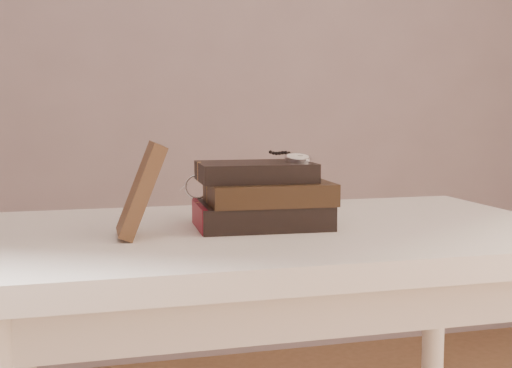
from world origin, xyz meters
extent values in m
cube|color=white|center=(0.00, 0.35, 0.73)|extent=(1.00, 0.60, 0.04)
cube|color=white|center=(0.00, 0.35, 0.67)|extent=(0.88, 0.49, 0.08)
cylinder|color=white|center=(0.45, 0.60, 0.35)|extent=(0.05, 0.05, 0.71)
cube|color=black|center=(-0.03, 0.36, 0.77)|extent=(0.23, 0.17, 0.04)
cube|color=beige|center=(-0.03, 0.36, 0.77)|extent=(0.22, 0.15, 0.03)
cube|color=gold|center=(-0.14, 0.38, 0.77)|extent=(0.01, 0.01, 0.04)
cube|color=maroon|center=(-0.14, 0.36, 0.77)|extent=(0.02, 0.14, 0.04)
cube|color=black|center=(-0.02, 0.35, 0.81)|extent=(0.22, 0.16, 0.04)
cube|color=beige|center=(-0.02, 0.35, 0.81)|extent=(0.21, 0.14, 0.03)
cube|color=gold|center=(-0.12, 0.37, 0.81)|extent=(0.01, 0.01, 0.04)
cube|color=black|center=(-0.04, 0.37, 0.85)|extent=(0.20, 0.15, 0.03)
cube|color=beige|center=(-0.04, 0.37, 0.85)|extent=(0.20, 0.13, 0.03)
cube|color=gold|center=(-0.13, 0.39, 0.85)|extent=(0.01, 0.01, 0.03)
cube|color=#3B2516|center=(-0.24, 0.31, 0.83)|extent=(0.08, 0.10, 0.15)
cylinder|color=silver|center=(0.03, 0.34, 0.87)|extent=(0.05, 0.05, 0.02)
cylinder|color=white|center=(0.03, 0.34, 0.87)|extent=(0.04, 0.04, 0.01)
torus|color=silver|center=(0.03, 0.34, 0.87)|extent=(0.05, 0.05, 0.01)
cylinder|color=silver|center=(0.03, 0.37, 0.87)|extent=(0.01, 0.01, 0.01)
cube|color=black|center=(0.03, 0.34, 0.87)|extent=(0.00, 0.01, 0.00)
cube|color=black|center=(0.03, 0.34, 0.87)|extent=(0.01, 0.00, 0.00)
sphere|color=black|center=(0.03, 0.37, 0.87)|extent=(0.01, 0.01, 0.01)
sphere|color=black|center=(0.03, 0.39, 0.87)|extent=(0.01, 0.01, 0.01)
sphere|color=black|center=(0.03, 0.40, 0.88)|extent=(0.01, 0.01, 0.01)
sphere|color=black|center=(0.02, 0.41, 0.87)|extent=(0.01, 0.01, 0.01)
sphere|color=black|center=(0.02, 0.42, 0.87)|extent=(0.01, 0.01, 0.01)
sphere|color=black|center=(0.02, 0.43, 0.87)|extent=(0.01, 0.01, 0.01)
sphere|color=black|center=(0.02, 0.45, 0.87)|extent=(0.01, 0.01, 0.01)
sphere|color=black|center=(0.01, 0.46, 0.87)|extent=(0.01, 0.01, 0.01)
torus|color=silver|center=(-0.13, 0.43, 0.81)|extent=(0.05, 0.02, 0.04)
torus|color=silver|center=(-0.08, 0.43, 0.81)|extent=(0.05, 0.02, 0.04)
cylinder|color=silver|center=(-0.11, 0.43, 0.82)|extent=(0.01, 0.00, 0.00)
cylinder|color=silver|center=(-0.15, 0.48, 0.81)|extent=(0.01, 0.10, 0.02)
cylinder|color=silver|center=(-0.06, 0.48, 0.81)|extent=(0.01, 0.10, 0.02)
camera|label=1|loc=(-0.35, -0.78, 0.96)|focal=48.10mm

